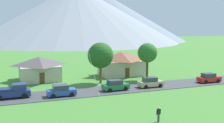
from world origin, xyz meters
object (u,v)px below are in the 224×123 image
(tree_center, at_px, (101,55))
(watcher_person, at_px, (159,114))
(parked_car_green_mid_east, at_px, (115,85))
(parked_car_blue_west_end, at_px, (61,91))
(house_right_center, at_px, (39,68))
(parked_car_red_east_end, at_px, (209,78))
(parked_car_tan_mid_west, at_px, (150,82))
(tree_near_left, at_px, (147,53))
(house_left_center, at_px, (121,63))
(pickup_truck_navy_east_side, at_px, (12,91))

(tree_center, relative_size, watcher_person, 4.41)
(parked_car_green_mid_east, bearing_deg, parked_car_blue_west_end, -176.84)
(watcher_person, bearing_deg, parked_car_blue_west_end, 117.88)
(house_right_center, distance_m, watcher_person, 29.95)
(parked_car_red_east_end, xyz_separation_m, watcher_person, (-19.32, -14.74, 0.01))
(parked_car_tan_mid_west, bearing_deg, tree_near_left, 66.70)
(watcher_person, bearing_deg, house_left_center, 74.92)
(parked_car_tan_mid_west, height_order, parked_car_red_east_end, same)
(tree_near_left, height_order, parked_car_green_mid_east, tree_near_left)
(parked_car_red_east_end, bearing_deg, parked_car_tan_mid_west, 178.04)
(house_right_center, bearing_deg, house_left_center, -3.23)
(parked_car_green_mid_east, bearing_deg, watcher_person, -94.02)
(parked_car_red_east_end, bearing_deg, house_right_center, 154.25)
(tree_near_left, bearing_deg, parked_car_blue_west_end, -160.28)
(house_left_center, distance_m, parked_car_tan_mid_west, 12.50)
(house_left_center, xyz_separation_m, parked_car_tan_mid_west, (0.03, -12.39, -1.68))
(parked_car_blue_west_end, height_order, parked_car_green_mid_east, same)
(tree_center, xyz_separation_m, pickup_truck_navy_east_side, (-15.22, -5.38, -3.99))
(tree_center, relative_size, parked_car_green_mid_east, 1.72)
(house_left_center, bearing_deg, house_right_center, 176.77)
(parked_car_green_mid_east, distance_m, watcher_person, 15.14)
(house_right_center, xyz_separation_m, parked_car_tan_mid_west, (16.61, -13.33, -1.46))
(parked_car_green_mid_east, bearing_deg, house_left_center, 62.91)
(tree_center, bearing_deg, house_left_center, 42.07)
(tree_center, relative_size, pickup_truck_navy_east_side, 1.42)
(house_right_center, xyz_separation_m, tree_near_left, (19.11, -7.52, 2.87))
(house_left_center, relative_size, parked_car_blue_west_end, 2.18)
(tree_near_left, distance_m, parked_car_blue_west_end, 19.28)
(tree_center, height_order, pickup_truck_navy_east_side, tree_center)
(tree_center, relative_size, parked_car_tan_mid_west, 1.75)
(watcher_person, bearing_deg, tree_center, 87.91)
(tree_center, bearing_deg, parked_car_blue_west_end, -140.87)
(house_left_center, bearing_deg, parked_car_tan_mid_west, -89.86)
(parked_car_blue_west_end, relative_size, watcher_person, 2.52)
(tree_near_left, xyz_separation_m, parked_car_blue_west_end, (-17.69, -6.34, -4.33))
(tree_near_left, bearing_deg, tree_center, 176.30)
(parked_car_red_east_end, height_order, pickup_truck_navy_east_side, pickup_truck_navy_east_side)
(pickup_truck_navy_east_side, bearing_deg, parked_car_red_east_end, -2.42)
(tree_near_left, height_order, watcher_person, tree_near_left)
(parked_car_green_mid_east, distance_m, parked_car_red_east_end, 18.26)
(parked_car_green_mid_east, bearing_deg, pickup_truck_navy_east_side, 176.06)
(parked_car_blue_west_end, distance_m, parked_car_tan_mid_west, 15.20)
(watcher_person, bearing_deg, parked_car_red_east_end, 37.35)
(parked_car_blue_west_end, xyz_separation_m, parked_car_tan_mid_west, (15.19, 0.53, 0.00))
(parked_car_green_mid_east, xyz_separation_m, parked_car_red_east_end, (18.26, -0.36, 0.00))
(tree_center, distance_m, parked_car_green_mid_east, 7.69)
(house_left_center, height_order, parked_car_green_mid_east, house_left_center)
(tree_center, height_order, watcher_person, tree_center)
(house_right_center, xyz_separation_m, parked_car_green_mid_east, (10.22, -13.37, -1.46))
(house_left_center, height_order, parked_car_red_east_end, house_left_center)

